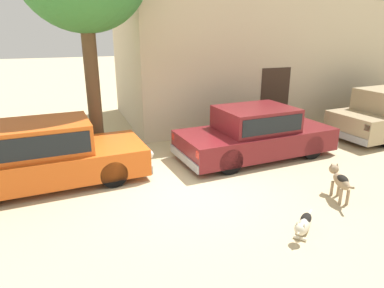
% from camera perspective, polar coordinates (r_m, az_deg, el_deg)
% --- Properties ---
extents(ground_plane, '(80.00, 80.00, 0.00)m').
position_cam_1_polar(ground_plane, '(7.62, -0.92, -7.05)').
color(ground_plane, tan).
extents(parked_sedan_nearest, '(4.43, 1.99, 1.42)m').
position_cam_1_polar(parked_sedan_nearest, '(8.19, -23.00, -1.45)').
color(parked_sedan_nearest, '#D15619').
rests_on(parked_sedan_nearest, ground_plane).
extents(parked_sedan_second, '(4.43, 2.02, 1.36)m').
position_cam_1_polar(parked_sedan_second, '(9.34, 10.55, 1.92)').
color(parked_sedan_second, maroon).
rests_on(parked_sedan_second, ground_plane).
extents(apartment_block, '(12.97, 5.05, 7.16)m').
position_cam_1_polar(apartment_block, '(14.99, 15.26, 19.02)').
color(apartment_block, beige).
rests_on(apartment_block, ground_plane).
extents(stray_dog_spotted, '(0.86, 0.73, 0.37)m').
position_cam_1_polar(stray_dog_spotted, '(6.24, 18.22, -12.54)').
color(stray_dog_spotted, beige).
rests_on(stray_dog_spotted, ground_plane).
extents(stray_dog_tan, '(0.41, 0.99, 0.66)m').
position_cam_1_polar(stray_dog_tan, '(7.53, 23.44, -5.47)').
color(stray_dog_tan, '#997F60').
rests_on(stray_dog_tan, ground_plane).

